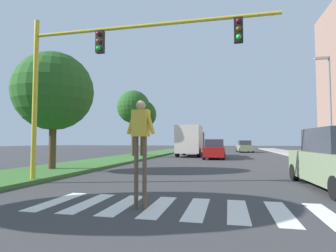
{
  "coord_description": "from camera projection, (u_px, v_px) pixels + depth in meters",
  "views": [
    {
      "loc": [
        0.71,
        0.39,
        1.54
      ],
      "look_at": [
        -2.67,
        15.73,
        2.42
      ],
      "focal_mm": 29.18,
      "sensor_mm": 36.0,
      "label": 1
    }
  ],
  "objects": [
    {
      "name": "traffic_light_gantry",
      "position": [
        99.0,
        62.0,
        9.75
      ],
      "size": [
        8.85,
        0.3,
        6.0
      ],
      "color": "gold",
      "rests_on": "median_strip"
    },
    {
      "name": "street_lamp_right",
      "position": [
        329.0,
        98.0,
        19.44
      ],
      "size": [
        1.02,
        0.24,
        7.5
      ],
      "color": "slate",
      "rests_on": "sidewalk_right"
    },
    {
      "name": "tree_far",
      "position": [
        142.0,
        115.0,
        27.11
      ],
      "size": [
        2.85,
        2.85,
        5.5
      ],
      "color": "#4C3823",
      "rests_on": "median_strip"
    },
    {
      "name": "truck_box_delivery",
      "position": [
        191.0,
        140.0,
        28.25
      ],
      "size": [
        2.4,
        6.2,
        3.1
      ],
      "color": "black",
      "rests_on": "ground_plane"
    },
    {
      "name": "sedan_midblock",
      "position": [
        215.0,
        150.0,
        24.29
      ],
      "size": [
        1.85,
        4.5,
        1.72
      ],
      "color": "maroon",
      "rests_on": "ground_plane"
    },
    {
      "name": "ground_plane",
      "position": [
        221.0,
        156.0,
        28.94
      ],
      "size": [
        140.0,
        140.0,
        0.0
      ],
      "primitive_type": "plane",
      "color": "#38383A"
    },
    {
      "name": "median_strip",
      "position": [
        143.0,
        155.0,
        28.73
      ],
      "size": [
        4.01,
        64.0,
        0.15
      ],
      "primitive_type": "cube",
      "color": "#386B2D",
      "rests_on": "ground_plane"
    },
    {
      "name": "tree_mid",
      "position": [
        54.0,
        91.0,
        14.11
      ],
      "size": [
        4.04,
        4.04,
        6.01
      ],
      "color": "#4C3823",
      "rests_on": "median_strip"
    },
    {
      "name": "crosswalk",
      "position": [
        197.0,
        208.0,
        6.24
      ],
      "size": [
        7.65,
        2.2,
        0.01
      ],
      "color": "silver",
      "rests_on": "ground_plane"
    },
    {
      "name": "tree_distant",
      "position": [
        133.0,
        107.0,
        26.81
      ],
      "size": [
        3.23,
        3.23,
        6.39
      ],
      "color": "#4C3823",
      "rests_on": "median_strip"
    },
    {
      "name": "pedestrian_performer",
      "position": [
        141.0,
        136.0,
        6.32
      ],
      "size": [
        0.75,
        0.31,
        2.49
      ],
      "color": "brown",
      "rests_on": "ground_plane"
    },
    {
      "name": "sedan_distant",
      "position": [
        245.0,
        147.0,
        38.72
      ],
      "size": [
        2.25,
        4.57,
        1.67
      ],
      "color": "gray",
      "rests_on": "ground_plane"
    },
    {
      "name": "sidewalk_right",
      "position": [
        313.0,
        157.0,
        25.19
      ],
      "size": [
        3.0,
        64.0,
        0.15
      ],
      "primitive_type": "cube",
      "color": "#9E9991",
      "rests_on": "ground_plane"
    }
  ]
}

